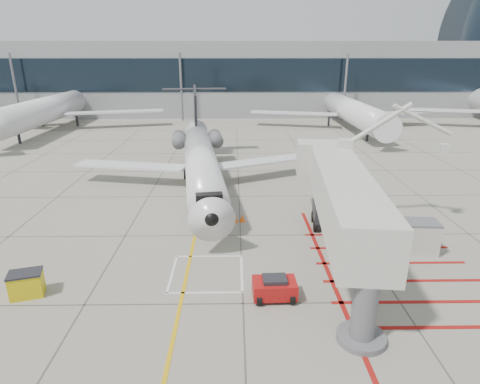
{
  "coord_description": "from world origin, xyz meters",
  "views": [
    {
      "loc": [
        -0.4,
        -21.26,
        12.01
      ],
      "look_at": [
        0.0,
        6.0,
        2.5
      ],
      "focal_mm": 30.0,
      "sensor_mm": 36.0,
      "label": 1
    }
  ],
  "objects_px": {
    "regional_jet": "(202,151)",
    "jet_bridge": "(345,209)",
    "pushback_tug": "(274,287)",
    "spill_bin": "(26,284)"
  },
  "relations": [
    {
      "from": "pushback_tug",
      "to": "spill_bin",
      "type": "xyz_separation_m",
      "value": [
        -12.83,
        0.45,
        0.03
      ]
    },
    {
      "from": "jet_bridge",
      "to": "regional_jet",
      "type": "bearing_deg",
      "value": 131.24
    },
    {
      "from": "spill_bin",
      "to": "jet_bridge",
      "type": "bearing_deg",
      "value": -7.5
    },
    {
      "from": "jet_bridge",
      "to": "pushback_tug",
      "type": "distance_m",
      "value": 6.02
    },
    {
      "from": "jet_bridge",
      "to": "pushback_tug",
      "type": "xyz_separation_m",
      "value": [
        -4.17,
        -3.07,
        -3.07
      ]
    },
    {
      "from": "jet_bridge",
      "to": "pushback_tug",
      "type": "bearing_deg",
      "value": -137.77
    },
    {
      "from": "jet_bridge",
      "to": "spill_bin",
      "type": "height_order",
      "value": "jet_bridge"
    },
    {
      "from": "regional_jet",
      "to": "pushback_tug",
      "type": "distance_m",
      "value": 16.75
    },
    {
      "from": "regional_jet",
      "to": "jet_bridge",
      "type": "relative_size",
      "value": 1.68
    },
    {
      "from": "regional_jet",
      "to": "spill_bin",
      "type": "xyz_separation_m",
      "value": [
        -8.05,
        -15.22,
        -3.42
      ]
    }
  ]
}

